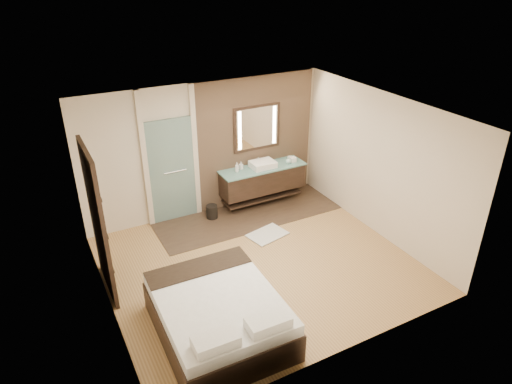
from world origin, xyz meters
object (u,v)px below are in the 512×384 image
mirror_unit (257,128)px  waste_bin (212,212)px  bed (219,315)px  vanity (262,179)px

mirror_unit → waste_bin: 1.95m
bed → mirror_unit: bearing=55.8°
mirror_unit → bed: 4.29m
mirror_unit → waste_bin: (-1.20, -0.31, -1.51)m
mirror_unit → waste_bin: mirror_unit is taller
vanity → bed: bearing=-127.6°
bed → waste_bin: 3.23m
mirror_unit → vanity: bearing=-90.0°
mirror_unit → bed: bearing=-125.6°
vanity → waste_bin: 1.28m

